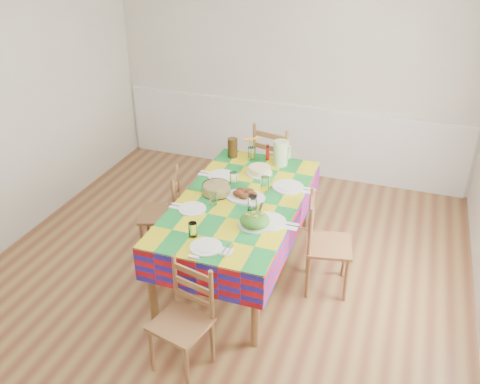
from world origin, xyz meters
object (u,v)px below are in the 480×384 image
green_pitcher (281,153)px  chair_left (164,213)px  chair_right (324,245)px  dining_table (240,207)px  tea_pitcher (233,148)px  chair_near (184,320)px  meat_platter (245,195)px  chair_far (276,167)px

green_pitcher → chair_left: bearing=-140.2°
green_pitcher → chair_right: (0.64, -0.81, -0.44)m
dining_table → green_pitcher: size_ratio=7.76×
dining_table → green_pitcher: (0.15, 0.80, 0.21)m
tea_pitcher → chair_left: (-0.43, -0.80, -0.43)m
green_pitcher → chair_near: (-0.15, -2.05, -0.47)m
green_pitcher → chair_left: (-0.95, -0.79, -0.45)m
green_pitcher → meat_platter: bearing=-98.8°
green_pitcher → chair_right: bearing=-51.9°
green_pitcher → chair_left: green_pitcher is taller
chair_near → chair_left: 1.50m
tea_pitcher → chair_far: 0.67m
tea_pitcher → chair_near: bearing=-79.6°
chair_left → chair_right: 1.58m
tea_pitcher → chair_right: 1.48m
chair_near → chair_left: bearing=135.5°
green_pitcher → chair_left: size_ratio=0.28×
meat_platter → tea_pitcher: tea_pitcher is taller
dining_table → meat_platter: 0.13m
green_pitcher → chair_far: chair_far is taller
meat_platter → dining_table: bearing=-134.9°
dining_table → meat_platter: (0.04, 0.04, 0.11)m
meat_platter → chair_right: (0.76, -0.04, -0.34)m
tea_pitcher → chair_right: tea_pitcher is taller
meat_platter → green_pitcher: 0.78m
chair_near → chair_right: chair_right is taller
tea_pitcher → chair_right: bearing=-35.4°
chair_right → tea_pitcher: bearing=43.1°
chair_near → chair_left: (-0.80, 1.26, 0.02)m
dining_table → chair_left: (-0.79, 0.01, -0.24)m
green_pitcher → tea_pitcher: green_pitcher is taller
dining_table → chair_far: chair_far is taller
tea_pitcher → chair_left: bearing=-118.0°
dining_table → chair_left: chair_left is taller
meat_platter → chair_left: 0.90m
dining_table → tea_pitcher: 0.91m
chair_right → dining_table: bearing=77.8°
meat_platter → chair_left: bearing=-178.5°
dining_table → chair_right: chair_right is taller
chair_right → chair_near: bearing=136.2°
meat_platter → chair_left: (-0.83, -0.02, -0.35)m
chair_left → tea_pitcher: bearing=132.3°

